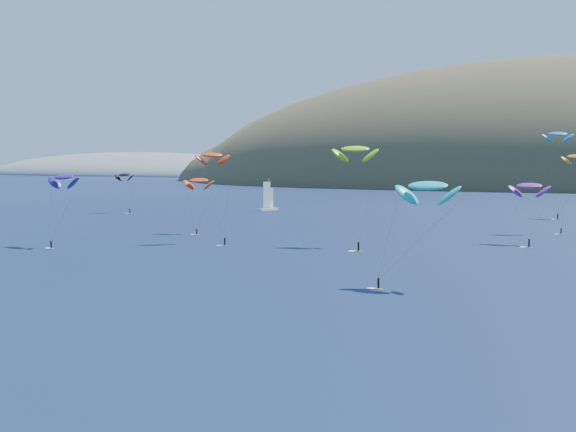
# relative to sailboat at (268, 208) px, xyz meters

# --- Properties ---
(headland) EXTENTS (460.00, 250.00, 60.00)m
(headland) POSITION_rel_sailboat_xyz_m (-383.44, 533.69, -4.34)
(headland) COLOR slate
(headland) RESTS_ON ground
(sailboat) EXTENTS (10.20, 9.51, 12.18)m
(sailboat) POSITION_rel_sailboat_xyz_m (0.00, 0.00, 0.00)
(sailboat) COLOR white
(sailboat) RESTS_ON ground
(kitesurfer_1) EXTENTS (8.41, 7.33, 16.04)m
(kitesurfer_1) POSITION_rel_sailboat_xyz_m (19.44, -87.78, 12.79)
(kitesurfer_1) COLOR #C4D417
(kitesurfer_1) RESTS_ON ground
(kitesurfer_3) EXTENTS (10.82, 15.54, 24.44)m
(kitesurfer_3) POSITION_rel_sailboat_xyz_m (66.27, -99.90, 20.67)
(kitesurfer_3) COLOR #C4D417
(kitesurfer_3) RESTS_ON ground
(kitesurfer_4) EXTENTS (8.16, 8.60, 28.12)m
(kitesurfer_4) POSITION_rel_sailboat_xyz_m (105.78, -49.58, 24.95)
(kitesurfer_4) COLOR #C4D417
(kitesurfer_4) RESTS_ON ground
(kitesurfer_5) EXTENTS (11.78, 8.45, 18.18)m
(kitesurfer_5) POSITION_rel_sailboat_xyz_m (94.53, -151.42, 14.48)
(kitesurfer_5) COLOR #C4D417
(kitesurfer_5) RESTS_ON ground
(kitesurfer_6) EXTENTS (8.86, 11.25, 15.77)m
(kitesurfer_6) POSITION_rel_sailboat_xyz_m (102.15, -81.32, 12.30)
(kitesurfer_6) COLOR #C4D417
(kitesurfer_6) RESTS_ON ground
(kitesurfer_9) EXTENTS (11.22, 10.70, 22.53)m
(kitesurfer_9) POSITION_rel_sailboat_xyz_m (33.45, -106.46, 19.33)
(kitesurfer_9) COLOR #C4D417
(kitesurfer_9) RESTS_ON ground
(kitesurfer_10) EXTENTS (9.47, 9.31, 17.94)m
(kitesurfer_10) POSITION_rel_sailboat_xyz_m (6.70, -126.48, 14.46)
(kitesurfer_10) COLOR #C4D417
(kitesurfer_10) RESTS_ON ground
(kitesurfer_11) EXTENTS (10.15, 11.16, 22.60)m
(kitesurfer_11) POSITION_rel_sailboat_xyz_m (107.74, 4.40, 19.10)
(kitesurfer_11) COLOR #C4D417
(kitesurfer_11) RESTS_ON ground
(kitesurfer_12) EXTENTS (8.76, 5.32, 15.70)m
(kitesurfer_12) POSITION_rel_sailboat_xyz_m (-43.05, -29.91, 12.63)
(kitesurfer_12) COLOR #C4D417
(kitesurfer_12) RESTS_ON ground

